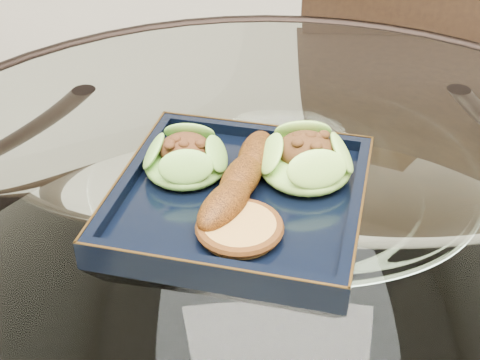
{
  "coord_description": "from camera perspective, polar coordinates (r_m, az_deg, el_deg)",
  "views": [
    {
      "loc": [
        -0.05,
        -0.62,
        1.22
      ],
      "look_at": [
        -0.05,
        -0.02,
        0.8
      ],
      "focal_mm": 50.0,
      "sensor_mm": 36.0,
      "label": 1
    }
  ],
  "objects": [
    {
      "name": "crumb_patty",
      "position": [
        0.68,
        -0.04,
        -4.19
      ],
      "size": [
        0.09,
        0.09,
        0.01
      ],
      "primitive_type": "cylinder",
      "rotation": [
        0.0,
        0.0,
        0.16
      ],
      "color": "#BE8D3F",
      "rests_on": "navy_plate"
    },
    {
      "name": "lettuce_wrap_right",
      "position": [
        0.76,
        5.62,
        1.51
      ],
      "size": [
        0.13,
        0.13,
        0.04
      ],
      "primitive_type": "ellipsoid",
      "rotation": [
        0.0,
        0.0,
        -0.33
      ],
      "color": "#60AF33",
      "rests_on": "navy_plate"
    },
    {
      "name": "dining_chair",
      "position": [
        1.39,
        12.2,
        2.47
      ],
      "size": [
        0.4,
        0.4,
        0.87
      ],
      "rotation": [
        0.0,
        0.0,
        -0.06
      ],
      "color": "black",
      "rests_on": "ground"
    },
    {
      "name": "roasted_plantain",
      "position": [
        0.74,
        0.1,
        0.16
      ],
      "size": [
        0.1,
        0.19,
        0.04
      ],
      "primitive_type": "ellipsoid",
      "rotation": [
        0.0,
        0.0,
        1.22
      ],
      "color": "#69320B",
      "rests_on": "navy_plate"
    },
    {
      "name": "lettuce_wrap_left",
      "position": [
        0.77,
        -4.67,
        1.67
      ],
      "size": [
        0.13,
        0.13,
        0.03
      ],
      "primitive_type": "ellipsoid",
      "rotation": [
        0.0,
        0.0,
        -0.43
      ],
      "color": "#579B2D",
      "rests_on": "navy_plate"
    },
    {
      "name": "navy_plate",
      "position": [
        0.75,
        -0.0,
        -1.89
      ],
      "size": [
        0.33,
        0.33,
        0.02
      ],
      "primitive_type": "cube",
      "rotation": [
        0.0,
        0.0,
        -0.24
      ],
      "color": "black",
      "rests_on": "dining_table"
    },
    {
      "name": "dining_table",
      "position": [
        0.88,
        3.2,
        -10.29
      ],
      "size": [
        1.13,
        1.13,
        0.77
      ],
      "color": "white",
      "rests_on": "ground"
    }
  ]
}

